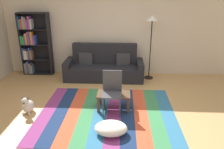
{
  "coord_description": "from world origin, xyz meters",
  "views": [
    {
      "loc": [
        0.21,
        -4.02,
        2.39
      ],
      "look_at": [
        -0.03,
        0.6,
        0.65
      ],
      "focal_mm": 34.87,
      "sensor_mm": 36.0,
      "label": 1
    }
  ],
  "objects": [
    {
      "name": "back_wall",
      "position": [
        0.0,
        2.55,
        1.35
      ],
      "size": [
        6.8,
        0.1,
        2.7
      ],
      "primitive_type": "cube",
      "color": "beige",
      "rests_on": "ground_plane"
    },
    {
      "name": "ground_plane",
      "position": [
        0.0,
        0.0,
        0.0
      ],
      "size": [
        14.0,
        14.0,
        0.0
      ],
      "primitive_type": "plane",
      "color": "tan"
    },
    {
      "name": "folding_chair",
      "position": [
        0.0,
        0.09,
        0.53
      ],
      "size": [
        0.4,
        0.4,
        0.9
      ],
      "rotation": [
        0.0,
        0.0,
        -0.44
      ],
      "color": "#38383D",
      "rests_on": "ground_plane"
    },
    {
      "name": "bookshelf",
      "position": [
        -2.53,
        2.31,
        0.96
      ],
      "size": [
        0.9,
        0.28,
        1.87
      ],
      "color": "black",
      "rests_on": "ground_plane"
    },
    {
      "name": "couch",
      "position": [
        -0.33,
        2.02,
        0.34
      ],
      "size": [
        2.26,
        0.8,
        1.0
      ],
      "color": "black",
      "rests_on": "ground_plane"
    },
    {
      "name": "dog",
      "position": [
        -1.78,
        -0.06,
        0.16
      ],
      "size": [
        0.22,
        0.35,
        0.4
      ],
      "color": "beige",
      "rests_on": "ground_plane"
    },
    {
      "name": "pouf",
      "position": [
        0.02,
        -0.72,
        0.12
      ],
      "size": [
        0.59,
        0.44,
        0.22
      ],
      "primitive_type": "ellipsoid",
      "color": "white",
      "rests_on": "rug"
    },
    {
      "name": "rug",
      "position": [
        -0.1,
        -0.0,
        0.0
      ],
      "size": [
        2.84,
        2.39,
        0.01
      ],
      "color": "#843370",
      "rests_on": "ground_plane"
    },
    {
      "name": "coffee_table",
      "position": [
        0.03,
        0.19,
        0.3
      ],
      "size": [
        0.71,
        0.42,
        0.36
      ],
      "color": "#513826",
      "rests_on": "rug"
    },
    {
      "name": "standing_lamp",
      "position": [
        0.99,
        2.09,
        1.52
      ],
      "size": [
        0.32,
        0.32,
        1.82
      ],
      "color": "black",
      "rests_on": "ground_plane"
    },
    {
      "name": "tv_remote",
      "position": [
        -0.09,
        0.24,
        0.38
      ],
      "size": [
        0.13,
        0.14,
        0.02
      ],
      "primitive_type": "cube",
      "rotation": [
        0.0,
        0.0,
        0.67
      ],
      "color": "black",
      "rests_on": "coffee_table"
    }
  ]
}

